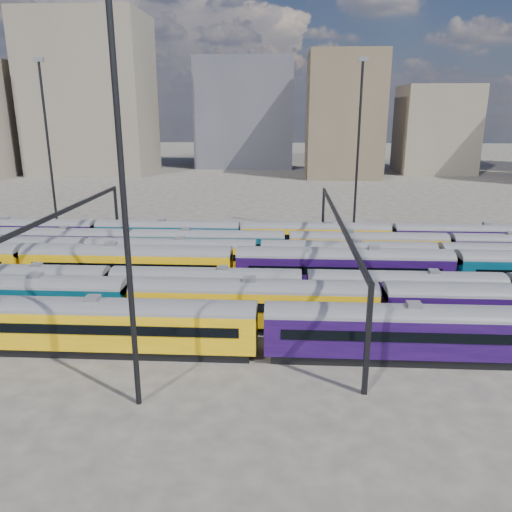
# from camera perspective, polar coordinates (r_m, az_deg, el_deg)

# --- Properties ---
(ground) EXTENTS (500.00, 500.00, 0.00)m
(ground) POSITION_cam_1_polar(r_m,az_deg,el_deg) (53.81, -1.61, -3.83)
(ground) COLOR #453F3B
(ground) RESTS_ON ground
(rake_0) EXTENTS (128.64, 3.14, 5.29)m
(rake_0) POSITION_cam_1_polar(r_m,az_deg,el_deg) (38.72, 0.54, -7.72)
(rake_0) COLOR black
(rake_0) RESTS_ON ground
(rake_1) EXTENTS (130.26, 3.18, 5.36)m
(rake_1) POSITION_cam_1_polar(r_m,az_deg,el_deg) (44.11, 14.04, -5.09)
(rake_1) COLOR black
(rake_1) RESTS_ON ground
(rake_2) EXTENTS (132.19, 2.76, 4.64)m
(rake_2) POSITION_cam_1_polar(r_m,az_deg,el_deg) (48.66, -5.71, -3.09)
(rake_2) COLOR black
(rake_2) RESTS_ON ground
(rake_3) EXTENTS (159.67, 3.33, 5.63)m
(rake_3) POSITION_cam_1_polar(r_m,az_deg,el_deg) (53.07, 9.90, -1.00)
(rake_3) COLOR black
(rake_3) RESTS_ON ground
(rake_4) EXTENTS (121.63, 2.97, 4.99)m
(rake_4) POSITION_cam_1_polar(r_m,az_deg,el_deg) (57.64, 0.29, 0.30)
(rake_4) COLOR black
(rake_4) RESTS_ON ground
(rake_5) EXTENTS (118.70, 2.90, 4.87)m
(rake_5) POSITION_cam_1_polar(r_m,az_deg,el_deg) (62.41, 3.56, 1.46)
(rake_5) COLOR black
(rake_5) RESTS_ON ground
(rake_6) EXTENTS (119.80, 2.92, 4.92)m
(rake_6) POSITION_cam_1_polar(r_m,az_deg,el_deg) (67.48, -1.65, 2.65)
(rake_6) COLOR black
(rake_6) RESTS_ON ground
(gantry_1) EXTENTS (0.35, 40.35, 8.03)m
(gantry_1) POSITION_cam_1_polar(r_m,az_deg,el_deg) (57.10, -22.13, 3.24)
(gantry_1) COLOR black
(gantry_1) RESTS_ON ground
(gantry_2) EXTENTS (0.35, 40.35, 8.03)m
(gantry_2) POSITION_cam_1_polar(r_m,az_deg,el_deg) (51.99, 9.39, 3.04)
(gantry_2) COLOR black
(gantry_2) RESTS_ON ground
(mast_1) EXTENTS (1.40, 0.50, 25.60)m
(mast_1) POSITION_cam_1_polar(r_m,az_deg,el_deg) (80.17, -22.68, 11.85)
(mast_1) COLOR black
(mast_1) RESTS_ON ground
(mast_2) EXTENTS (1.40, 0.50, 25.60)m
(mast_2) POSITION_cam_1_polar(r_m,az_deg,el_deg) (30.16, -14.94, 7.03)
(mast_2) COLOR black
(mast_2) RESTS_ON ground
(mast_3) EXTENTS (1.40, 0.50, 25.60)m
(mast_3) POSITION_cam_1_polar(r_m,az_deg,el_deg) (75.22, 11.62, 12.53)
(mast_3) COLOR black
(mast_3) RESTS_ON ground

